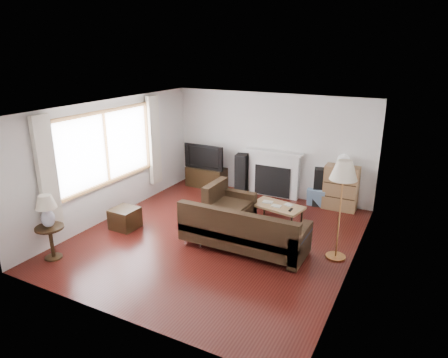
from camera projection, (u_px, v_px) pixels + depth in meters
The scene contains 17 objects.
room at pixel (216, 176), 7.34m from camera, with size 5.10×5.60×2.54m.
window at pixel (107, 148), 8.15m from camera, with size 0.12×2.74×1.54m, color brown.
curtain_near at pixel (47, 175), 6.90m from camera, with size 0.10×0.35×2.10m, color white.
curtain_far at pixel (154, 140), 9.46m from camera, with size 0.10×0.35×2.10m, color white.
fireplace at pixel (274, 174), 9.71m from camera, with size 1.40×0.26×1.15m, color white.
tv_stand at pixel (206, 177), 10.48m from camera, with size 1.03×0.46×0.52m, color black.
television at pixel (206, 156), 10.29m from camera, with size 1.10×0.14×0.63m, color black.
speaker_left at pixel (241, 173), 10.01m from camera, with size 0.27×0.33×0.98m, color black.
speaker_right at pixel (319, 187), 9.18m from camera, with size 0.25×0.29×0.88m, color black.
bookshelf at pixel (341, 188), 8.92m from camera, with size 0.74×0.35×1.02m, color olive.
globe_lamp at pixel (344, 160), 8.72m from camera, with size 0.27×0.27×0.27m, color white.
sectional_sofa at pixel (244, 229), 7.18m from camera, with size 2.47×1.80×0.80m, color black.
coffee_table at pixel (277, 214), 8.29m from camera, with size 1.04×0.57×0.41m, color #A37C4E.
footstool at pixel (125, 218), 8.07m from camera, with size 0.49×0.49×0.42m, color black.
floor_lamp at pixel (340, 211), 6.71m from camera, with size 0.45×0.45×1.77m, color #B1763D.
side_table at pixel (52, 243), 6.88m from camera, with size 0.48×0.48×0.60m, color black.
table_lamp at pixel (47, 211), 6.70m from camera, with size 0.35×0.35×0.57m, color silver.
Camera 1 is at (3.35, -6.14, 3.50)m, focal length 32.00 mm.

